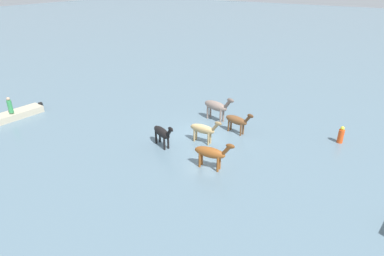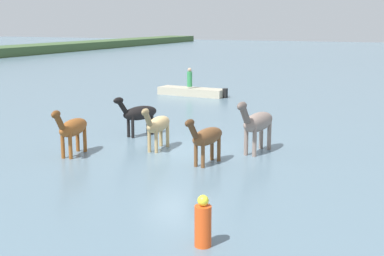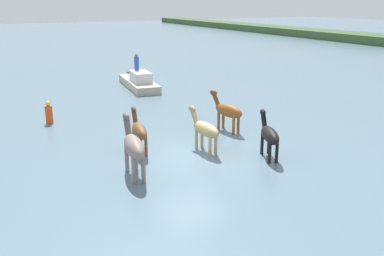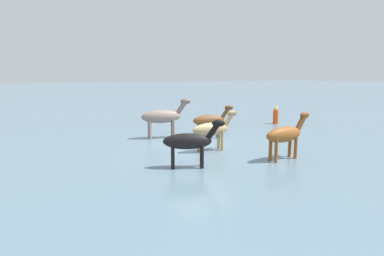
% 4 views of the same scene
% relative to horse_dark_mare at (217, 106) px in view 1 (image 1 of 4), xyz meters
% --- Properties ---
extents(ground_plane, '(210.27, 210.27, 0.00)m').
position_rel_horse_dark_mare_xyz_m(ground_plane, '(-0.76, 2.73, -1.11)').
color(ground_plane, slate).
extents(horse_dark_mare, '(2.62, 0.90, 2.02)m').
position_rel_horse_dark_mare_xyz_m(horse_dark_mare, '(0.00, 0.00, 0.00)').
color(horse_dark_mare, gray).
rests_on(horse_dark_mare, ground_plane).
extents(horse_chestnut_trailing, '(2.20, 0.60, 1.71)m').
position_rel_horse_dark_mare_xyz_m(horse_chestnut_trailing, '(-1.05, 3.48, -0.17)').
color(horse_chestnut_trailing, tan).
rests_on(horse_chestnut_trailing, ground_plane).
extents(horse_gray_outer, '(2.18, 0.77, 1.69)m').
position_rel_horse_dark_mare_xyz_m(horse_gray_outer, '(-2.20, 1.06, -0.19)').
color(horse_gray_outer, brown).
rests_on(horse_gray_outer, ground_plane).
extents(horse_pinto_flank, '(2.32, 0.78, 1.79)m').
position_rel_horse_dark_mare_xyz_m(horse_pinto_flank, '(-3.02, 5.83, -0.13)').
color(horse_pinto_flank, brown).
rests_on(horse_pinto_flank, ground_plane).
extents(horse_dun_straggler, '(2.18, 1.13, 1.72)m').
position_rel_horse_dark_mare_xyz_m(horse_dun_straggler, '(0.80, 5.32, -0.17)').
color(horse_dun_straggler, black).
rests_on(horse_dun_straggler, ground_plane).
extents(boat_tender_starboard, '(1.55, 4.69, 0.73)m').
position_rel_horse_dark_mare_xyz_m(boat_tender_starboard, '(12.83, 8.24, -0.95)').
color(boat_tender_starboard, '#B7AD93').
rests_on(boat_tender_starboard, ground_plane).
extents(person_watcher_seated, '(0.32, 0.32, 1.19)m').
position_rel_horse_dark_mare_xyz_m(person_watcher_seated, '(12.59, 8.33, 0.02)').
color(person_watcher_seated, '#338C4C').
rests_on(person_watcher_seated, boat_tender_starboard).
extents(buoy_channel_marker, '(0.36, 0.36, 1.14)m').
position_rel_horse_dark_mare_xyz_m(buoy_channel_marker, '(-8.35, -1.41, -0.60)').
color(buoy_channel_marker, '#E54C19').
rests_on(buoy_channel_marker, ground_plane).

